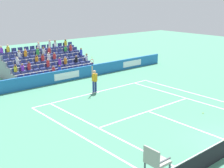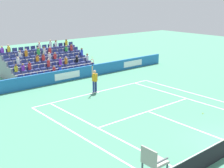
# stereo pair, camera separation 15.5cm
# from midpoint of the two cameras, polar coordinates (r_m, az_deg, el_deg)

# --- Properties ---
(line_baseline) EXTENTS (10.97, 0.10, 0.01)m
(line_baseline) POSITION_cam_midpoint_polar(r_m,az_deg,el_deg) (24.04, -3.05, -1.52)
(line_baseline) COLOR white
(line_baseline) RESTS_ON ground
(line_service) EXTENTS (8.23, 0.10, 0.01)m
(line_service) POSITION_cam_midpoint_polar(r_m,az_deg,el_deg) (20.18, 6.51, -5.05)
(line_service) COLOR white
(line_service) RESTS_ON ground
(line_centre_service) EXTENTS (0.10, 6.40, 0.01)m
(line_centre_service) POSITION_cam_midpoint_polar(r_m,az_deg,el_deg) (18.32, 13.87, -7.65)
(line_centre_service) COLOR white
(line_centre_service) RESTS_ON ground
(line_singles_sideline_left) EXTENTS (0.10, 11.89, 0.01)m
(line_singles_sideline_left) POSITION_cam_midpoint_polar(r_m,az_deg,el_deg) (17.28, -1.88, -8.64)
(line_singles_sideline_left) COLOR white
(line_singles_sideline_left) RESTS_ON ground
(line_singles_sideline_right) EXTENTS (0.10, 11.89, 0.01)m
(line_singles_sideline_right) POSITION_cam_midpoint_polar(r_m,az_deg,el_deg) (22.95, 14.41, -2.86)
(line_singles_sideline_right) COLOR white
(line_singles_sideline_right) RESTS_ON ground
(line_doubles_sideline_left) EXTENTS (0.10, 11.89, 0.01)m
(line_doubles_sideline_left) POSITION_cam_midpoint_polar(r_m,az_deg,el_deg) (16.54, -5.65, -9.88)
(line_doubles_sideline_left) COLOR white
(line_doubles_sideline_left) RESTS_ON ground
(line_doubles_sideline_right) EXTENTS (0.10, 11.89, 0.01)m
(line_doubles_sideline_right) POSITION_cam_midpoint_polar(r_m,az_deg,el_deg) (24.04, 16.32, -2.15)
(line_doubles_sideline_right) COLOR white
(line_doubles_sideline_right) RESTS_ON ground
(line_centre_mark) EXTENTS (0.10, 0.20, 0.01)m
(line_centre_mark) POSITION_cam_midpoint_polar(r_m,az_deg,el_deg) (23.96, -2.91, -1.57)
(line_centre_mark) COLOR white
(line_centre_mark) RESTS_ON ground
(sponsor_barrier) EXTENTS (23.98, 0.22, 1.05)m
(sponsor_barrier) POSITION_cam_midpoint_polar(r_m,az_deg,el_deg) (27.37, -8.64, 1.62)
(sponsor_barrier) COLOR #1E66AD
(sponsor_barrier) RESTS_ON ground
(tennis_player) EXTENTS (0.53, 0.38, 2.85)m
(tennis_player) POSITION_cam_midpoint_polar(r_m,az_deg,el_deg) (23.71, -3.48, 0.71)
(tennis_player) COLOR navy
(tennis_player) RESTS_ON ground
(umpire_chair) EXTENTS (0.70, 0.70, 2.34)m
(umpire_chair) POSITION_cam_midpoint_polar(r_m,az_deg,el_deg) (10.97, 7.72, -15.23)
(umpire_chair) COLOR #474C54
(umpire_chair) RESTS_ON ground
(stadium_stand) EXTENTS (8.06, 4.75, 3.05)m
(stadium_stand) POSITION_cam_midpoint_polar(r_m,az_deg,el_deg) (30.32, -12.25, 3.42)
(stadium_stand) COLOR gray
(stadium_stand) RESTS_ON ground
(loose_tennis_ball) EXTENTS (0.07, 0.07, 0.07)m
(loose_tennis_ball) POSITION_cam_midpoint_polar(r_m,az_deg,el_deg) (20.47, 16.36, -5.22)
(loose_tennis_ball) COLOR #D1E533
(loose_tennis_ball) RESTS_ON ground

